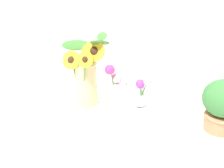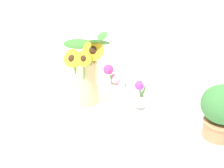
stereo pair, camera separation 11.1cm
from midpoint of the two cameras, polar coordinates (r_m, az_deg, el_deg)
The scene contains 6 objects.
ground_plane at distance 1.08m, azimuth -4.66°, elevation -8.63°, with size 6.00×6.00×0.00m, color white.
serving_tray at distance 1.16m, azimuth -2.74°, elevation -5.16°, with size 0.43×0.43×0.02m.
mason_jar_sunflowers at distance 1.11m, azimuth -8.47°, elevation 1.67°, with size 0.22×0.19×0.32m.
vase_small_center at distance 1.08m, azimuth -1.63°, elevation -1.82°, with size 0.10×0.08×0.21m.
vase_bulb_right at distance 1.11m, azimuth 3.75°, elevation -1.76°, with size 0.08×0.08×0.17m.
potted_plant at distance 1.04m, azimuth 20.19°, elevation -4.16°, with size 0.16×0.16×0.21m.
Camera 1 is at (0.35, -0.82, 0.60)m, focal length 42.00 mm.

